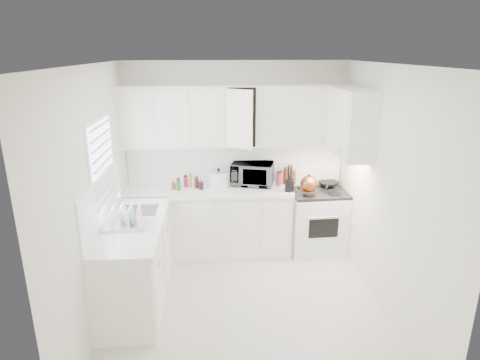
{
  "coord_description": "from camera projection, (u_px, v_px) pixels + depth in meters",
  "views": [
    {
      "loc": [
        -0.31,
        -3.94,
        2.73
      ],
      "look_at": [
        0.0,
        0.7,
        1.25
      ],
      "focal_mm": 30.69,
      "sensor_mm": 36.0,
      "label": 1
    }
  ],
  "objects": [
    {
      "name": "floor",
      "position": [
        244.0,
        305.0,
        4.59
      ],
      "size": [
        3.2,
        3.2,
        0.0
      ],
      "primitive_type": "plane",
      "color": "silver",
      "rests_on": "ground"
    },
    {
      "name": "ceiling",
      "position": [
        245.0,
        64.0,
        3.8
      ],
      "size": [
        3.2,
        3.2,
        0.0
      ],
      "primitive_type": "plane",
      "rotation": [
        3.14,
        0.0,
        0.0
      ],
      "color": "white",
      "rests_on": "ground"
    },
    {
      "name": "wall_back",
      "position": [
        236.0,
        157.0,
        5.72
      ],
      "size": [
        3.0,
        0.0,
        3.0
      ],
      "primitive_type": "plane",
      "rotation": [
        1.57,
        0.0,
        0.0
      ],
      "color": "white",
      "rests_on": "ground"
    },
    {
      "name": "wall_front",
      "position": [
        264.0,
        279.0,
        2.68
      ],
      "size": [
        3.0,
        0.0,
        3.0
      ],
      "primitive_type": "plane",
      "rotation": [
        -1.57,
        0.0,
        0.0
      ],
      "color": "white",
      "rests_on": "ground"
    },
    {
      "name": "wall_left",
      "position": [
        95.0,
        200.0,
        4.1
      ],
      "size": [
        0.0,
        3.2,
        3.2
      ],
      "primitive_type": "plane",
      "rotation": [
        1.57,
        0.0,
        1.57
      ],
      "color": "white",
      "rests_on": "ground"
    },
    {
      "name": "wall_right",
      "position": [
        387.0,
        193.0,
        4.29
      ],
      "size": [
        0.0,
        3.2,
        3.2
      ],
      "primitive_type": "plane",
      "rotation": [
        1.57,
        0.0,
        -1.57
      ],
      "color": "white",
      "rests_on": "ground"
    },
    {
      "name": "window_blinds",
      "position": [
        104.0,
        166.0,
        4.36
      ],
      "size": [
        0.06,
        0.96,
        1.06
      ],
      "primitive_type": null,
      "color": "white",
      "rests_on": "wall_left"
    },
    {
      "name": "lower_cabinets_back",
      "position": [
        209.0,
        222.0,
        5.67
      ],
      "size": [
        2.22,
        0.6,
        0.9
      ],
      "primitive_type": null,
      "color": "white",
      "rests_on": "floor"
    },
    {
      "name": "lower_cabinets_left",
      "position": [
        136.0,
        264.0,
        4.57
      ],
      "size": [
        0.6,
        1.6,
        0.9
      ],
      "primitive_type": null,
      "color": "white",
      "rests_on": "floor"
    },
    {
      "name": "countertop_back",
      "position": [
        208.0,
        190.0,
        5.51
      ],
      "size": [
        2.24,
        0.64,
        0.05
      ],
      "primitive_type": "cube",
      "color": "white",
      "rests_on": "lower_cabinets_back"
    },
    {
      "name": "countertop_left",
      "position": [
        133.0,
        225.0,
        4.43
      ],
      "size": [
        0.64,
        1.62,
        0.05
      ],
      "primitive_type": "cube",
      "color": "white",
      "rests_on": "lower_cabinets_left"
    },
    {
      "name": "backsplash_back",
      "position": [
        236.0,
        162.0,
        5.73
      ],
      "size": [
        2.98,
        0.02,
        0.55
      ],
      "primitive_type": "cube",
      "color": "white",
      "rests_on": "wall_back"
    },
    {
      "name": "backsplash_left",
      "position": [
        102.0,
        200.0,
        4.31
      ],
      "size": [
        0.02,
        1.6,
        0.55
      ],
      "primitive_type": "cube",
      "color": "white",
      "rests_on": "wall_left"
    },
    {
      "name": "upper_cabinets_back",
      "position": [
        236.0,
        146.0,
        5.5
      ],
      "size": [
        3.0,
        0.33,
        0.8
      ],
      "primitive_type": null,
      "color": "white",
      "rests_on": "wall_back"
    },
    {
      "name": "upper_cabinets_right",
      "position": [
        348.0,
        155.0,
        5.0
      ],
      "size": [
        0.33,
        0.9,
        0.8
      ],
      "primitive_type": null,
      "color": "white",
      "rests_on": "wall_right"
    },
    {
      "name": "sink",
      "position": [
        138.0,
        201.0,
        4.71
      ],
      "size": [
        0.42,
        0.38,
        0.3
      ],
      "primitive_type": null,
      "color": "gray",
      "rests_on": "countertop_left"
    },
    {
      "name": "stove",
      "position": [
        317.0,
        213.0,
        5.68
      ],
      "size": [
        0.77,
        0.64,
        1.14
      ],
      "primitive_type": null,
      "rotation": [
        0.0,
        0.0,
        0.05
      ],
      "color": "white",
      "rests_on": "floor"
    },
    {
      "name": "tea_kettle",
      "position": [
        309.0,
        183.0,
        5.37
      ],
      "size": [
        0.32,
        0.29,
        0.25
      ],
      "primitive_type": null,
      "rotation": [
        0.0,
        0.0,
        -0.22
      ],
      "color": "#9A512A",
      "rests_on": "stove"
    },
    {
      "name": "frying_pan",
      "position": [
        329.0,
        182.0,
        5.73
      ],
      "size": [
        0.43,
        0.54,
        0.04
      ],
      "primitive_type": null,
      "rotation": [
        0.0,
        0.0,
        -0.37
      ],
      "color": "black",
      "rests_on": "stove"
    },
    {
      "name": "microwave",
      "position": [
        252.0,
        171.0,
        5.62
      ],
      "size": [
        0.61,
        0.43,
        0.38
      ],
      "primitive_type": "imported",
      "rotation": [
        0.0,
        0.0,
        -0.24
      ],
      "color": "gray",
      "rests_on": "countertop_back"
    },
    {
      "name": "rice_cooker",
      "position": [
        219.0,
        178.0,
        5.53
      ],
      "size": [
        0.31,
        0.31,
        0.26
      ],
      "primitive_type": null,
      "rotation": [
        0.0,
        0.0,
        0.2
      ],
      "color": "white",
      "rests_on": "countertop_back"
    },
    {
      "name": "paper_towel",
      "position": [
        240.0,
        173.0,
        5.71
      ],
      "size": [
        0.12,
        0.12,
        0.27
      ],
      "primitive_type": "cylinder",
      "color": "white",
      "rests_on": "countertop_back"
    },
    {
      "name": "utensil_crock",
      "position": [
        290.0,
        177.0,
        5.34
      ],
      "size": [
        0.13,
        0.13,
        0.38
      ],
      "primitive_type": null,
      "rotation": [
        0.0,
        0.0,
        0.03
      ],
      "color": "black",
      "rests_on": "countertop_back"
    },
    {
      "name": "dish_rack",
      "position": [
        125.0,
        215.0,
        4.3
      ],
      "size": [
        0.46,
        0.36,
        0.25
      ],
      "primitive_type": null,
      "rotation": [
        0.0,
        0.0,
        0.05
      ],
      "color": "white",
      "rests_on": "countertop_left"
    },
    {
      "name": "spice_left_0",
      "position": [
        174.0,
        182.0,
        5.58
      ],
      "size": [
        0.06,
        0.06,
        0.13
      ],
      "primitive_type": "cylinder",
      "color": "brown",
      "rests_on": "countertop_back"
    },
    {
      "name": "spice_left_1",
      "position": [
        179.0,
        184.0,
        5.5
      ],
      "size": [
        0.06,
        0.06,
        0.13
      ],
      "primitive_type": "cylinder",
      "color": "#286321",
      "rests_on": "countertop_back"
    },
    {
      "name": "spice_left_2",
      "position": [
        185.0,
        181.0,
        5.59
      ],
      "size": [
        0.06,
        0.06,
        0.13
      ],
      "primitive_type": "cylinder",
      "color": "#DB1D5A",
      "rests_on": "countertop_back"
    },
    {
      "name": "spice_left_3",
      "position": [
        191.0,
        183.0,
        5.51
      ],
      "size": [
        0.06,
        0.06,
        0.13
      ],
      "primitive_type": "cylinder",
      "color": "#A1BD2C",
      "rests_on": "countertop_back"
    },
    {
      "name": "spice_left_4",
      "position": [
        196.0,
        181.0,
        5.6
      ],
      "size": [
        0.06,
        0.06,
        0.13
      ],
      "primitive_type": "cylinder",
      "color": "#562018",
      "rests_on": "countertop_back"
    },
    {
      "name": "spice_left_5",
      "position": [
        202.0,
        183.0,
        5.52
      ],
      "size": [
        0.06,
        0.06,
        0.13
      ],
      "primitive_type": "cylinder",
      "color": "black",
      "rests_on": "countertop_back"
    },
    {
      "name": "sauce_right_0",
      "position": [
        278.0,
        177.0,
        5.7
      ],
      "size": [
        0.06,
        0.06,
        0.19
      ],
      "primitive_type": "cylinder",
      "color": "#DB1D5A",
      "rests_on": "countertop_back"
    },
    {
      "name": "sauce_right_1",
      "position": [
        282.0,
        178.0,
        5.65
      ],
      "size": [
        0.06,
        0.06,
        0.19
      ],
      "primitive_type": "cylinder",
      "color": "#A1BD2C",
      "rests_on": "countertop_back"
    },
    {
      "name": "sauce_right_2",
      "position": [
        286.0,
        176.0,
        5.71
      ],
      "size": [
        0.06,
        0.06,
        0.19
      ],
      "primitive_type": "cylinder",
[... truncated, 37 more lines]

